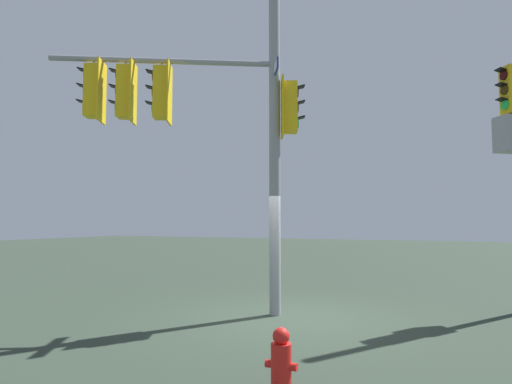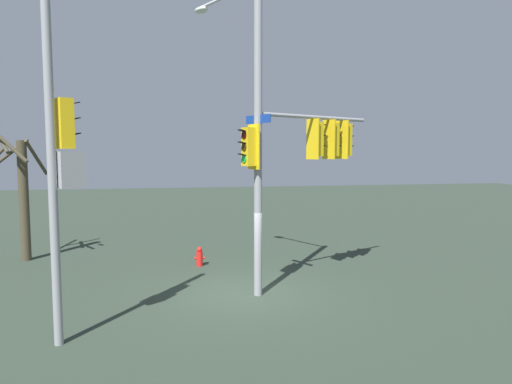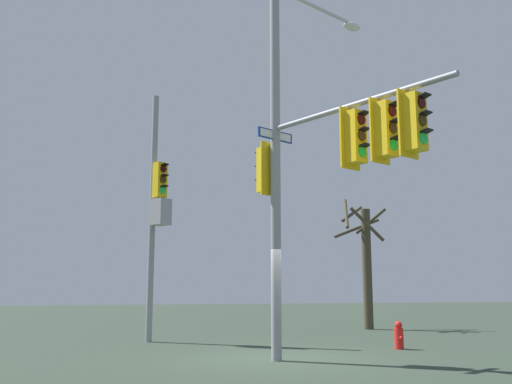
{
  "view_description": "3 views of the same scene",
  "coord_description": "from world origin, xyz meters",
  "views": [
    {
      "loc": [
        2.89,
        -8.34,
        1.95
      ],
      "look_at": [
        -0.79,
        0.13,
        2.6
      ],
      "focal_mm": 30.03,
      "sensor_mm": 36.0,
      "label": 1
    },
    {
      "loc": [
        2.08,
        13.37,
        4.34
      ],
      "look_at": [
        -0.34,
        0.09,
        3.1
      ],
      "focal_mm": 32.1,
      "sensor_mm": 36.0,
      "label": 2
    },
    {
      "loc": [
        -12.96,
        3.56,
        1.66
      ],
      "look_at": [
        -0.35,
        0.67,
        3.84
      ],
      "focal_mm": 39.23,
      "sensor_mm": 36.0,
      "label": 3
    }
  ],
  "objects": [
    {
      "name": "fire_hydrant",
      "position": [
        1.15,
        -3.59,
        0.34
      ],
      "size": [
        0.38,
        0.24,
        0.73
      ],
      "color": "red",
      "rests_on": "ground"
    },
    {
      "name": "main_signal_pole_assembly",
      "position": [
        -1.38,
        -0.49,
        4.93
      ],
      "size": [
        5.96,
        3.52,
        9.32
      ],
      "rotation": [
        0.0,
        0.0,
        3.63
      ],
      "color": "gray",
      "rests_on": "ground"
    },
    {
      "name": "secondary_pole_assembly",
      "position": [
        4.5,
        2.73,
        4.09
      ],
      "size": [
        0.76,
        0.7,
        7.72
      ],
      "rotation": [
        0.0,
        0.0,
        3.78
      ],
      "color": "gray",
      "rests_on": "ground"
    },
    {
      "name": "ground_plane",
      "position": [
        0.0,
        0.0,
        0.0
      ],
      "size": [
        80.0,
        80.0,
        0.0
      ],
      "primitive_type": "plane",
      "color": "#2C392D"
    },
    {
      "name": "bare_tree_behind_pole",
      "position": [
        7.89,
        -5.7,
        2.72
      ],
      "size": [
        1.92,
        2.08,
        5.27
      ],
      "color": "#423C2A",
      "rests_on": "ground"
    }
  ]
}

